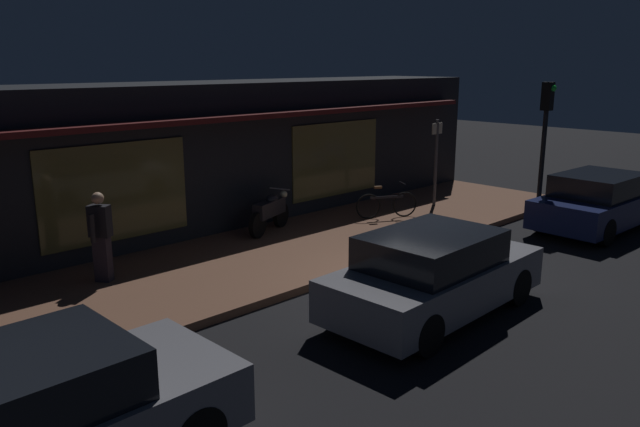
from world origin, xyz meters
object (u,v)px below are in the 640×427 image
at_px(motorcycle, 270,211).
at_px(traffic_light_pole, 545,127).
at_px(person_photographer, 101,235).
at_px(parked_car_far, 434,274).
at_px(parked_car_near, 25,424).
at_px(parked_car_across, 599,202).
at_px(sign_post, 436,157).
at_px(bicycle_parked, 387,204).

distance_m(motorcycle, traffic_light_pole, 7.26).
xyz_separation_m(person_photographer, traffic_light_pole, (10.33, -3.23, 1.45)).
bearing_deg(motorcycle, parked_car_far, -100.63).
relative_size(parked_car_near, parked_car_across, 0.99).
height_order(traffic_light_pole, parked_car_near, traffic_light_pole).
distance_m(motorcycle, parked_car_far, 5.53).
relative_size(motorcycle, parked_car_near, 0.40).
relative_size(motorcycle, sign_post, 0.68).
distance_m(sign_post, traffic_light_pole, 3.00).
bearing_deg(traffic_light_pole, person_photographer, 162.66).
bearing_deg(parked_car_across, motorcycle, 141.47).
xyz_separation_m(motorcycle, parked_car_across, (6.39, -5.09, 0.06)).
bearing_deg(traffic_light_pole, sign_post, 105.89).
bearing_deg(sign_post, traffic_light_pole, -74.11).
bearing_deg(bicycle_parked, sign_post, 1.46).
xyz_separation_m(motorcycle, sign_post, (5.18, -1.00, 0.86)).
bearing_deg(parked_car_far, traffic_light_pole, 13.76).
relative_size(bicycle_parked, parked_car_far, 0.35).
bearing_deg(parked_car_across, person_photographer, 156.92).
distance_m(motorcycle, parked_car_across, 8.16).
bearing_deg(bicycle_parked, parked_car_near, -157.94).
distance_m(motorcycle, sign_post, 5.34).
distance_m(traffic_light_pole, parked_car_near, 13.55).
xyz_separation_m(motorcycle, bicycle_parked, (3.02, -1.05, -0.14)).
xyz_separation_m(sign_post, parked_car_across, (1.21, -4.09, -0.81)).
bearing_deg(motorcycle, person_photographer, -173.50).
relative_size(bicycle_parked, person_photographer, 0.88).
height_order(person_photographer, parked_car_near, person_photographer).
bearing_deg(motorcycle, bicycle_parked, -19.21).
height_order(bicycle_parked, person_photographer, person_photographer).
bearing_deg(person_photographer, bicycle_parked, -4.28).
bearing_deg(parked_car_across, bicycle_parked, 129.86).
bearing_deg(motorcycle, sign_post, -10.89).
xyz_separation_m(traffic_light_pole, parked_car_far, (-6.98, -1.71, -1.77)).
height_order(motorcycle, parked_car_near, parked_car_near).
bearing_deg(parked_car_across, traffic_light_pole, 107.55).
bearing_deg(traffic_light_pole, motorcycle, 147.97).
height_order(bicycle_parked, parked_car_near, parked_car_near).
height_order(motorcycle, bicycle_parked, motorcycle).
height_order(motorcycle, parked_car_far, parked_car_far).
distance_m(parked_car_far, parked_car_across, 7.41).
xyz_separation_m(bicycle_parked, parked_car_across, (3.37, -4.03, 0.20)).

